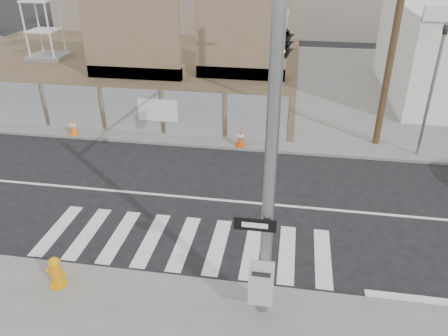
% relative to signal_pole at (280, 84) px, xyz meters
% --- Properties ---
extents(ground, '(100.00, 100.00, 0.00)m').
position_rel_signal_pole_xyz_m(ground, '(-2.49, 2.05, -4.78)').
color(ground, black).
rests_on(ground, ground).
extents(sidewalk_far, '(50.00, 20.00, 0.12)m').
position_rel_signal_pole_xyz_m(sidewalk_far, '(-2.49, 16.05, -4.72)').
color(sidewalk_far, slate).
rests_on(sidewalk_far, ground).
extents(signal_pole, '(0.96, 5.87, 7.00)m').
position_rel_signal_pole_xyz_m(signal_pole, '(0.00, 0.00, 0.00)').
color(signal_pole, gray).
rests_on(signal_pole, sidewalk_near).
extents(far_signal_pole, '(0.16, 0.20, 5.60)m').
position_rel_signal_pole_xyz_m(far_signal_pole, '(5.51, 6.65, -1.30)').
color(far_signal_pole, gray).
rests_on(far_signal_pole, sidewalk_far).
extents(chain_link_fence, '(24.60, 0.04, 2.00)m').
position_rel_signal_pole_xyz_m(chain_link_fence, '(-12.49, 7.05, -3.66)').
color(chain_link_fence, gray).
rests_on(chain_link_fence, sidewalk_far).
extents(concrete_wall_left, '(6.00, 1.30, 8.00)m').
position_rel_signal_pole_xyz_m(concrete_wall_left, '(-9.49, 15.13, -1.40)').
color(concrete_wall_left, brown).
rests_on(concrete_wall_left, sidewalk_far).
extents(concrete_wall_right, '(5.50, 1.30, 8.00)m').
position_rel_signal_pole_xyz_m(concrete_wall_right, '(-2.99, 16.13, -1.40)').
color(concrete_wall_right, brown).
rests_on(concrete_wall_right, sidewalk_far).
extents(utility_pole_right, '(1.60, 0.28, 10.00)m').
position_rel_signal_pole_xyz_m(utility_pole_right, '(4.01, 7.55, 0.42)').
color(utility_pole_right, '#503D25').
rests_on(utility_pole_right, sidewalk_far).
extents(fire_hydrant, '(0.58, 0.58, 0.85)m').
position_rel_signal_pole_xyz_m(fire_hydrant, '(-5.18, -2.79, -4.24)').
color(fire_hydrant, orange).
rests_on(fire_hydrant, sidewalk_near).
extents(traffic_cone_b, '(0.44, 0.44, 0.77)m').
position_rel_signal_pole_xyz_m(traffic_cone_b, '(-11.84, 7.33, -4.29)').
color(traffic_cone_b, '#EA450C').
rests_on(traffic_cone_b, sidewalk_far).
extents(traffic_cone_c, '(0.43, 0.43, 0.72)m').
position_rel_signal_pole_xyz_m(traffic_cone_c, '(-9.23, 6.27, -4.31)').
color(traffic_cone_c, orange).
rests_on(traffic_cone_c, sidewalk_far).
extents(traffic_cone_d, '(0.40, 0.40, 0.73)m').
position_rel_signal_pole_xyz_m(traffic_cone_d, '(-1.71, 6.27, -4.31)').
color(traffic_cone_d, '#E1400B').
rests_on(traffic_cone_d, sidewalk_far).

